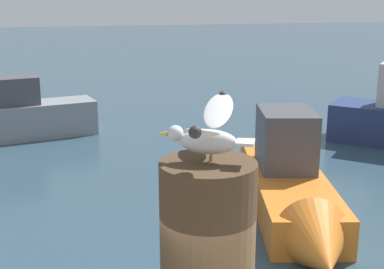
{
  "coord_description": "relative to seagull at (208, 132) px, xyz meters",
  "views": [
    {
      "loc": [
        -1.56,
        -2.29,
        3.37
      ],
      "look_at": [
        -0.99,
        -0.15,
        2.78
      ],
      "focal_mm": 48.92,
      "sensor_mm": 36.0,
      "label": 1
    }
  ],
  "objects": [
    {
      "name": "seagull",
      "position": [
        0.0,
        0.0,
        0.0
      ],
      "size": [
        0.41,
        0.66,
        0.23
      ],
      "color": "#C66A60",
      "rests_on": "mooring_post"
    },
    {
      "name": "boat_orange",
      "position": [
        2.95,
        5.18,
        -2.39
      ],
      "size": [
        2.26,
        5.0,
        1.74
      ],
      "color": "orange",
      "rests_on": "ground_plane"
    }
  ]
}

